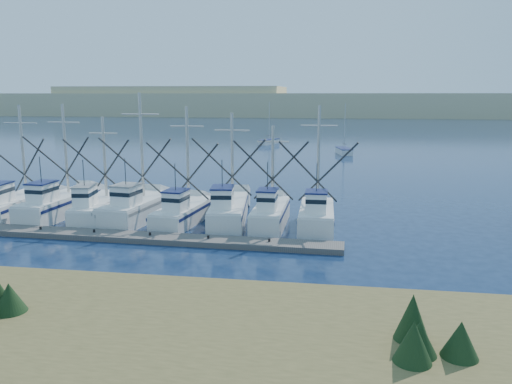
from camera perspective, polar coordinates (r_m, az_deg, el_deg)
ground at (r=26.92m, az=1.19°, el=-9.62°), size 500.00×500.00×0.00m
shore_bank at (r=20.67m, az=-26.40°, el=-15.09°), size 40.00×10.00×1.60m
floating_dock at (r=34.28m, az=-13.56°, el=-5.04°), size 27.44×2.68×0.37m
dune_ridge at (r=235.04m, az=8.05°, el=9.88°), size 360.00×60.00×10.00m
trawler_fleet at (r=38.75m, az=-11.72°, el=-1.91°), size 26.72×8.89×9.67m
sailboat_near at (r=82.34m, az=10.02°, el=4.63°), size 2.76×5.42×8.10m
sailboat_far at (r=97.34m, az=1.49°, el=5.77°), size 3.63×5.65×8.10m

